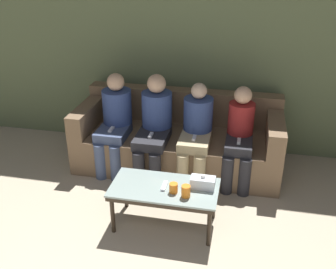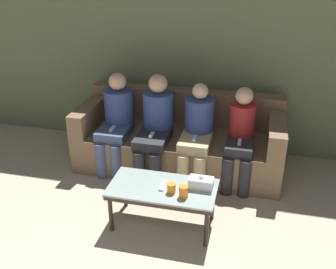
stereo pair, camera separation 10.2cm
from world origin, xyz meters
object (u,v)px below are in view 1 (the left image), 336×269
couch (179,140)px  seated_person_left_end (115,120)px  tissue_box (203,182)px  seated_person_mid_right (196,130)px  cup_near_right (173,188)px  game_remote (164,186)px  coffee_table (164,191)px  seated_person_mid_left (155,123)px  cup_near_left (186,191)px  seated_person_right_end (240,135)px

couch → seated_person_left_end: 0.79m
tissue_box → seated_person_mid_right: 0.91m
cup_near_right → tissue_box: bearing=28.5°
game_remote → seated_person_left_end: seated_person_left_end is taller
tissue_box → cup_near_right: bearing=-151.5°
game_remote → coffee_table: bearing=84.6°
cup_near_right → seated_person_mid_right: (0.05, 1.02, 0.10)m
seated_person_left_end → cup_near_right: bearing=-49.6°
cup_near_right → seated_person_mid_left: size_ratio=0.08×
coffee_table → seated_person_mid_right: bearing=81.0°
cup_near_left → cup_near_right: cup_near_left is taller
couch → cup_near_left: couch is taller
coffee_table → seated_person_left_end: seated_person_left_end is taller
cup_near_right → seated_person_left_end: bearing=130.4°
cup_near_left → game_remote: bearing=152.7°
seated_person_mid_left → seated_person_right_end: seated_person_mid_left is taller
seated_person_right_end → seated_person_mid_right: bearing=179.4°
seated_person_mid_right → cup_near_right: bearing=-93.0°
cup_near_left → seated_person_mid_left: (-0.53, 1.06, 0.13)m
coffee_table → tissue_box: size_ratio=4.45×
tissue_box → seated_person_mid_left: bearing=126.6°
seated_person_mid_left → seated_person_mid_right: 0.47m
game_remote → seated_person_mid_left: (-0.32, 0.95, 0.17)m
cup_near_left → seated_person_mid_right: 1.07m
coffee_table → seated_person_right_end: 1.15m
cup_near_right → cup_near_left: bearing=-20.3°
seated_person_mid_left → seated_person_mid_right: size_ratio=1.06×
seated_person_right_end → seated_person_mid_left: bearing=179.7°
cup_near_right → seated_person_mid_right: size_ratio=0.08×
coffee_table → seated_person_mid_right: (0.15, 0.95, 0.19)m
coffee_table → game_remote: (-0.00, -0.00, 0.06)m
game_remote → seated_person_right_end: (0.62, 0.95, 0.13)m
seated_person_left_end → seated_person_right_end: 1.41m
tissue_box → seated_person_right_end: (0.28, 0.88, 0.08)m
seated_person_left_end → seated_person_mid_right: bearing=-1.3°
game_remote → seated_person_left_end: (-0.79, 0.97, 0.17)m
cup_near_left → cup_near_right: (-0.12, 0.04, -0.01)m
coffee_table → seated_person_right_end: seated_person_right_end is taller
coffee_table → seated_person_right_end: size_ratio=0.92×
seated_person_left_end → game_remote: bearing=-51.0°
coffee_table → cup_near_left: cup_near_left is taller
cup_near_right → seated_person_mid_right: seated_person_mid_right is taller
cup_near_left → seated_person_mid_left: seated_person_mid_left is taller
couch → cup_near_left: size_ratio=21.39×
tissue_box → coffee_table: bearing=-169.2°
game_remote → seated_person_mid_right: (0.15, 0.95, 0.14)m
cup_near_left → tissue_box: size_ratio=0.50×
coffee_table → cup_near_left: (0.21, -0.11, 0.10)m
cup_near_right → seated_person_mid_left: bearing=112.2°
seated_person_left_end → seated_person_right_end: bearing=-1.0°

